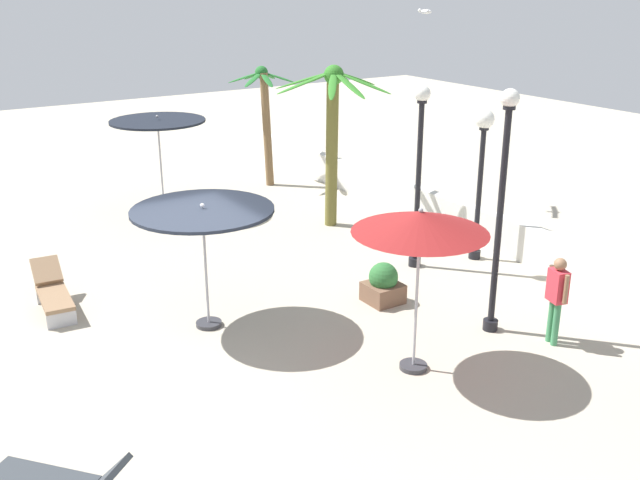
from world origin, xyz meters
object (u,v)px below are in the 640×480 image
object	(u,v)px
lamp_post_1	(501,199)
lounge_chair_0	(53,291)
guest_0	(557,292)
palm_tree_1	(265,109)
palm_tree_0	(333,122)
patio_umbrella_3	(203,216)
seagull_0	(425,11)
patio_umbrella_0	(158,126)
lamp_post_3	(419,162)
planter	(383,284)
lamp_post_0	(482,159)
patio_umbrella_2	(420,224)

from	to	relation	value
lamp_post_1	lounge_chair_0	world-z (taller)	lamp_post_1
guest_0	palm_tree_1	bearing A→B (deg)	175.50
palm_tree_0	guest_0	size ratio (longest dim) A/B	2.56
patio_umbrella_3	seagull_0	distance (m)	10.15
patio_umbrella_0	lamp_post_3	size ratio (longest dim) A/B	0.66
palm_tree_0	lounge_chair_0	bearing A→B (deg)	-79.70
lamp_post_3	patio_umbrella_0	bearing A→B (deg)	-155.35
patio_umbrella_0	patio_umbrella_3	distance (m)	7.66
lamp_post_3	planter	xyz separation A→B (m)	(1.18, -1.83, -2.07)
palm_tree_0	palm_tree_1	distance (m)	4.74
palm_tree_0	lamp_post_1	xyz separation A→B (m)	(6.77, -0.94, -0.20)
palm_tree_1	lamp_post_0	xyz separation A→B (m)	(8.57, 0.88, -0.00)
patio_umbrella_2	palm_tree_0	bearing A→B (deg)	156.47
palm_tree_0	lounge_chair_0	xyz separation A→B (m)	(1.39, -7.62, -2.38)
lamp_post_1	planter	size ratio (longest dim) A/B	5.32
palm_tree_1	lamp_post_0	distance (m)	8.61
patio_umbrella_0	palm_tree_1	size ratio (longest dim) A/B	0.74
palm_tree_0	lounge_chair_0	size ratio (longest dim) A/B	2.22
lamp_post_0	seagull_0	distance (m)	5.60
patio_umbrella_2	lamp_post_1	bearing A→B (deg)	98.91
palm_tree_1	lounge_chair_0	xyz separation A→B (m)	(6.07, -8.21, -2.01)
patio_umbrella_0	palm_tree_0	size ratio (longest dim) A/B	0.65
patio_umbrella_0	lamp_post_1	size ratio (longest dim) A/B	0.61
lounge_chair_0	patio_umbrella_0	bearing A→B (deg)	139.49
patio_umbrella_0	palm_tree_0	world-z (taller)	palm_tree_0
lamp_post_3	seagull_0	world-z (taller)	seagull_0
patio_umbrella_0	seagull_0	xyz separation A→B (m)	(3.19, 6.65, 2.97)
patio_umbrella_2	seagull_0	xyz separation A→B (m)	(-7.58, 6.43, 2.81)
patio_umbrella_3	palm_tree_1	size ratio (longest dim) A/B	0.70
patio_umbrella_0	lounge_chair_0	world-z (taller)	patio_umbrella_0
palm_tree_1	lounge_chair_0	size ratio (longest dim) A/B	1.94
lamp_post_1	lounge_chair_0	xyz separation A→B (m)	(-5.39, -6.69, -2.18)
patio_umbrella_2	lounge_chair_0	size ratio (longest dim) A/B	1.50
patio_umbrella_2	palm_tree_0	distance (m)	7.76
patio_umbrella_0	patio_umbrella_2	size ratio (longest dim) A/B	0.96
patio_umbrella_2	guest_0	size ratio (longest dim) A/B	1.73
palm_tree_0	seagull_0	xyz separation A→B (m)	(-0.47, 3.34, 2.63)
patio_umbrella_3	guest_0	bearing A→B (deg)	50.76
lamp_post_3	seagull_0	distance (m)	5.97
lamp_post_1	guest_0	size ratio (longest dim) A/B	2.73
lamp_post_1	planter	distance (m)	3.18
patio_umbrella_3	seagull_0	bearing A→B (deg)	115.82
lounge_chair_0	patio_umbrella_3	bearing A→B (deg)	44.35
lounge_chair_0	guest_0	size ratio (longest dim) A/B	1.16
patio_umbrella_3	patio_umbrella_2	bearing A→B (deg)	33.46
palm_tree_1	lamp_post_3	distance (m)	8.19
patio_umbrella_3	lamp_post_3	distance (m)	5.31
patio_umbrella_0	lamp_post_3	world-z (taller)	lamp_post_3
patio_umbrella_0	palm_tree_1	world-z (taller)	palm_tree_1
patio_umbrella_0	lamp_post_0	xyz separation A→B (m)	(7.54, 4.78, -0.04)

